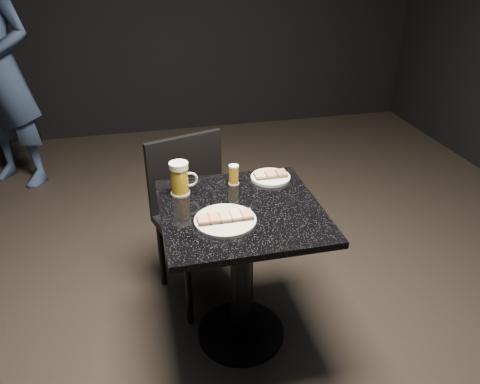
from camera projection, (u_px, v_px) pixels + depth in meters
name	position (u px, v px, depth m)	size (l,w,h in m)	color
floor	(241.00, 334.00, 2.40)	(6.00, 6.00, 0.00)	black
plate_large	(225.00, 220.00, 1.94)	(0.26, 0.26, 0.01)	silver
plate_small	(271.00, 177.00, 2.29)	(0.19, 0.19, 0.01)	white
table	(241.00, 253.00, 2.16)	(0.70, 0.70, 0.75)	black
beer_mug	(180.00, 178.00, 2.12)	(0.13, 0.09, 0.16)	silver
beer_tumbler	(234.00, 175.00, 2.22)	(0.05, 0.05, 0.10)	silver
chair	(197.00, 210.00, 2.51)	(0.54, 0.54, 0.88)	black
canapes_on_plate_large	(225.00, 217.00, 1.93)	(0.23, 0.07, 0.02)	#4C3521
canapes_on_plate_small	(271.00, 174.00, 2.28)	(0.16, 0.07, 0.02)	#4C3521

